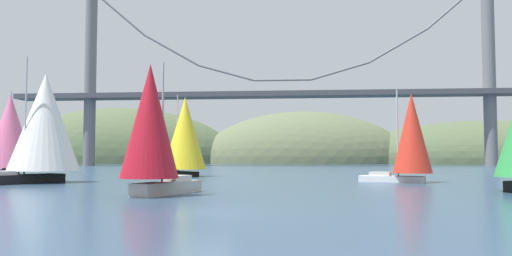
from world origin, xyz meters
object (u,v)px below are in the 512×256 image
sailboat_pink_spinnaker (10,133)px  sailboat_yellow_sail (184,135)px  sailboat_white_mainsail (43,124)px  sailboat_crimson_sail (151,126)px  sailboat_scarlet_sail (410,136)px

sailboat_pink_spinnaker → sailboat_yellow_sail: (19.54, 3.66, -0.15)m
sailboat_yellow_sail → sailboat_white_mainsail: 17.18m
sailboat_pink_spinnaker → sailboat_crimson_sail: sailboat_pink_spinnaker is taller
sailboat_yellow_sail → sailboat_scarlet_sail: bearing=-24.4°
sailboat_scarlet_sail → sailboat_crimson_sail: size_ratio=1.02×
sailboat_pink_spinnaker → sailboat_scarlet_sail: (43.42, -7.16, -0.75)m
sailboat_yellow_sail → sailboat_crimson_sail: sailboat_yellow_sail is taller
sailboat_white_mainsail → sailboat_scarlet_sail: bearing=5.5°
sailboat_pink_spinnaker → sailboat_yellow_sail: size_ratio=1.03×
sailboat_yellow_sail → sailboat_crimson_sail: 28.16m
sailboat_pink_spinnaker → sailboat_crimson_sail: (24.11, -24.13, -0.73)m
sailboat_scarlet_sail → sailboat_crimson_sail: 25.71m
sailboat_scarlet_sail → sailboat_yellow_sail: (-23.88, 10.81, 0.60)m
sailboat_yellow_sail → sailboat_white_mainsail: sailboat_white_mainsail is taller
sailboat_scarlet_sail → sailboat_white_mainsail: size_ratio=0.76×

